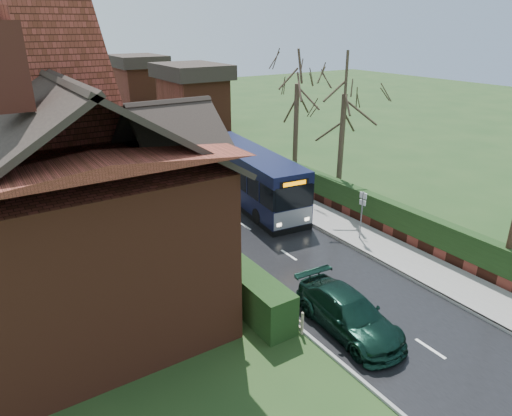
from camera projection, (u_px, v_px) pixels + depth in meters
ground at (316, 273)px, 20.08m from camera, size 140.00×140.00×0.00m
road at (211, 203)px, 27.86m from camera, size 6.00×100.00×0.02m
pavement at (268, 190)px, 29.97m from camera, size 2.50×100.00×0.14m
kerb_right at (253, 193)px, 29.37m from camera, size 0.12×100.00×0.14m
kerb_left at (164, 213)px, 26.31m from camera, size 0.12×100.00×0.10m
front_hedge at (186, 236)px, 21.71m from camera, size 1.20×16.00×1.60m
picket_fence at (200, 239)px, 22.22m from camera, size 0.10×16.00×0.90m
right_wall_hedge at (287, 172)px, 30.40m from camera, size 0.60×50.00×1.80m
brick_house at (69, 185)px, 17.76m from camera, size 9.30×14.60×10.30m
bus at (249, 177)px, 27.62m from camera, size 3.54×10.77×3.21m
car_silver at (175, 207)px, 25.26m from camera, size 2.68×4.75×1.52m
car_green at (349, 313)px, 16.16m from camera, size 2.22×4.81×1.36m
car_distant at (101, 112)px, 52.91m from camera, size 2.01×4.43×1.41m
bus_stop_sign at (362, 209)px, 22.53m from camera, size 0.11×0.39×2.60m
tree_right_near at (345, 86)px, 25.29m from camera, size 4.34×4.34×9.37m
tree_right_far at (298, 77)px, 30.86m from camera, size 4.74×4.74×9.16m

